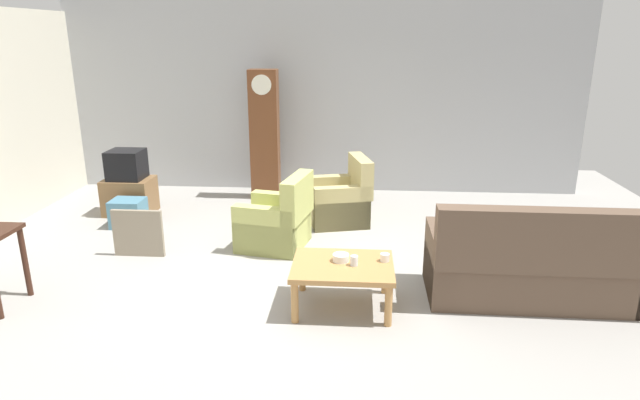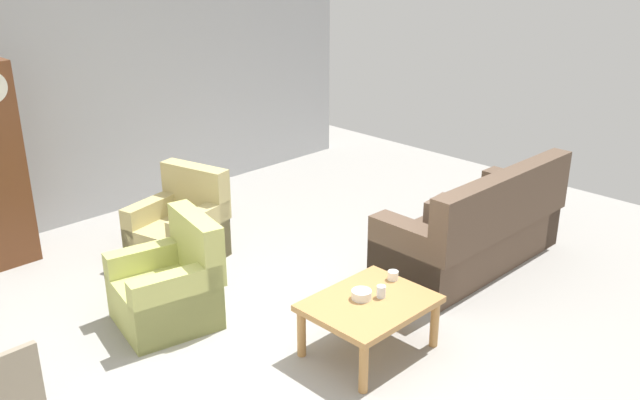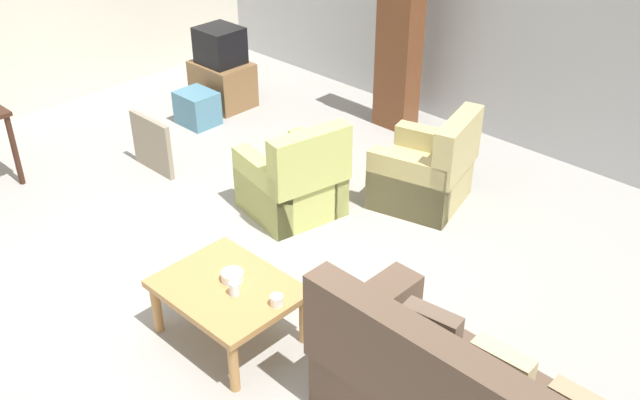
% 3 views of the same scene
% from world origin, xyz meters
% --- Properties ---
extents(ground_plane, '(10.40, 10.40, 0.00)m').
position_xyz_m(ground_plane, '(0.00, 0.00, 0.00)').
color(ground_plane, '#999691').
extents(garage_door_wall, '(8.40, 0.16, 3.20)m').
position_xyz_m(garage_door_wall, '(0.00, 3.60, 1.60)').
color(garage_door_wall, '#ADAFB5').
rests_on(garage_door_wall, ground_plane).
extents(couch_floral, '(2.11, 0.90, 1.04)m').
position_xyz_m(couch_floral, '(2.39, -0.29, 0.36)').
color(couch_floral, brown).
rests_on(couch_floral, ground_plane).
extents(armchair_olive_near, '(0.93, 0.90, 0.92)m').
position_xyz_m(armchair_olive_near, '(-0.37, 0.91, 0.31)').
color(armchair_olive_near, '#B7BC66').
rests_on(armchair_olive_near, ground_plane).
extents(armchair_olive_far, '(0.95, 0.93, 0.92)m').
position_xyz_m(armchair_olive_far, '(0.38, 1.88, 0.31)').
color(armchair_olive_far, tan).
rests_on(armchair_olive_far, ground_plane).
extents(coffee_table_wood, '(0.96, 0.76, 0.45)m').
position_xyz_m(coffee_table_wood, '(0.48, -0.57, 0.38)').
color(coffee_table_wood, '#B27F47').
rests_on(coffee_table_wood, ground_plane).
extents(cup_white_porcelain, '(0.09, 0.09, 0.08)m').
position_xyz_m(cup_white_porcelain, '(0.88, -0.48, 0.49)').
color(cup_white_porcelain, white).
rests_on(cup_white_porcelain, coffee_table_wood).
extents(cup_blue_rimmed, '(0.07, 0.07, 0.10)m').
position_xyz_m(cup_blue_rimmed, '(0.59, -0.60, 0.50)').
color(cup_blue_rimmed, silver).
rests_on(cup_blue_rimmed, coffee_table_wood).
extents(bowl_white_stacked, '(0.16, 0.16, 0.07)m').
position_xyz_m(bowl_white_stacked, '(0.46, -0.50, 0.48)').
color(bowl_white_stacked, white).
rests_on(bowl_white_stacked, coffee_table_wood).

